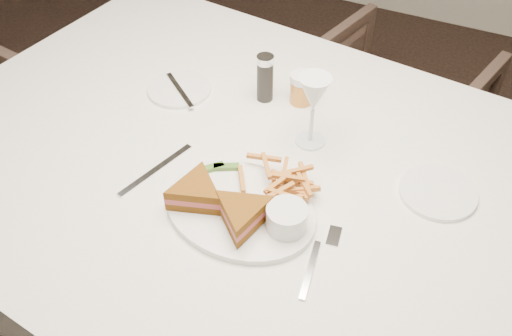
{
  "coord_description": "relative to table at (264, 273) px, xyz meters",
  "views": [
    {
      "loc": [
        0.75,
        -0.52,
        1.61
      ],
      "look_at": [
        0.38,
        0.24,
        0.8
      ],
      "focal_mm": 40.0,
      "sensor_mm": 36.0,
      "label": 1
    }
  ],
  "objects": [
    {
      "name": "chair_far",
      "position": [
        0.08,
        0.91,
        -0.08
      ],
      "size": [
        0.7,
        0.67,
        0.6
      ],
      "primitive_type": "imported",
      "rotation": [
        0.0,
        0.0,
        2.9
      ],
      "color": "#48352C",
      "rests_on": "ground"
    },
    {
      "name": "table_setting",
      "position": [
        0.01,
        -0.04,
        0.41
      ],
      "size": [
        0.83,
        0.66,
        0.18
      ],
      "color": "white",
      "rests_on": "table"
    },
    {
      "name": "table",
      "position": [
        0.0,
        0.0,
        0.0
      ],
      "size": [
        1.76,
        1.29,
        0.75
      ],
      "primitive_type": "cube",
      "rotation": [
        0.0,
        0.0,
        -0.13
      ],
      "color": "silver",
      "rests_on": "ground"
    }
  ]
}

